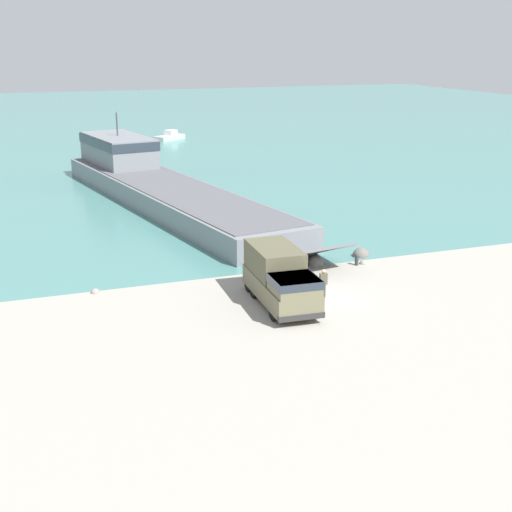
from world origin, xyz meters
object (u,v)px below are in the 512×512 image
at_px(landing_craft, 154,181).
at_px(moored_boat_a, 133,146).
at_px(soldier_on_ramp, 323,281).
at_px(moored_boat_c, 169,137).
at_px(military_truck, 280,278).
at_px(mooring_bollard, 357,259).

bearing_deg(landing_craft, moored_boat_a, 73.23).
height_order(soldier_on_ramp, moored_boat_c, soldier_on_ramp).
height_order(military_truck, moored_boat_c, military_truck).
distance_m(military_truck, moored_boat_c, 72.19).
bearing_deg(military_truck, moored_boat_c, 174.77).
relative_size(moored_boat_c, mooring_bollard, 6.68).
distance_m(landing_craft, military_truck, 30.72).
distance_m(soldier_on_ramp, moored_boat_c, 71.75).
xyz_separation_m(moored_boat_c, mooring_bollard, (-3.18, -66.29, -0.05)).
bearing_deg(moored_boat_a, landing_craft, 56.98).
bearing_deg(soldier_on_ramp, moored_boat_a, 4.80).
bearing_deg(military_truck, moored_boat_a, -179.80).
distance_m(military_truck, soldier_on_ramp, 2.83).
xyz_separation_m(moored_boat_a, moored_boat_c, (7.35, 9.10, -0.20)).
height_order(moored_boat_a, moored_boat_c, moored_boat_a).
bearing_deg(moored_boat_a, moored_boat_c, -154.77).
relative_size(soldier_on_ramp, mooring_bollard, 2.16).
bearing_deg(soldier_on_ramp, military_truck, 97.03).
height_order(military_truck, moored_boat_a, military_truck).
bearing_deg(moored_boat_a, soldier_on_ramp, 63.51).
relative_size(landing_craft, soldier_on_ramp, 24.98).
xyz_separation_m(military_truck, moored_boat_c, (10.84, 71.37, -1.11)).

